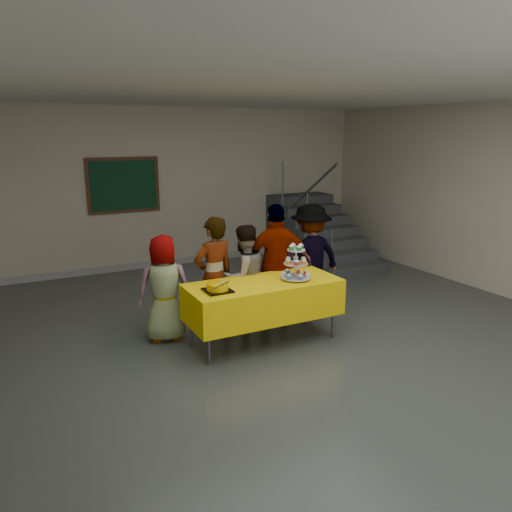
{
  "coord_description": "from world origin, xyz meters",
  "views": [
    {
      "loc": [
        -2.94,
        -4.2,
        2.52
      ],
      "look_at": [
        -0.21,
        1.08,
        1.05
      ],
      "focal_mm": 35.0,
      "sensor_mm": 36.0,
      "label": 1
    }
  ],
  "objects": [
    {
      "name": "schoolchild_d",
      "position": [
        0.27,
        1.39,
        0.81
      ],
      "size": [
        1.03,
        0.65,
        1.63
      ],
      "primitive_type": "imported",
      "rotation": [
        0.0,
        0.0,
        2.85
      ],
      "color": "slate",
      "rests_on": "ground"
    },
    {
      "name": "bake_table",
      "position": [
        -0.21,
        0.88,
        0.56
      ],
      "size": [
        1.88,
        0.78,
        0.77
      ],
      "color": "#595960",
      "rests_on": "ground"
    },
    {
      "name": "room_shell",
      "position": [
        0.0,
        0.02,
        2.13
      ],
      "size": [
        10.0,
        10.04,
        3.02
      ],
      "color": "#4C514C",
      "rests_on": "ground"
    },
    {
      "name": "bear_cake",
      "position": [
        -0.84,
        0.8,
        0.83
      ],
      "size": [
        0.32,
        0.36,
        0.12
      ],
      "color": "black",
      "rests_on": "bake_table"
    },
    {
      "name": "schoolchild_b",
      "position": [
        -0.64,
        1.4,
        0.76
      ],
      "size": [
        0.61,
        0.46,
        1.53
      ],
      "primitive_type": "imported",
      "rotation": [
        0.0,
        0.0,
        3.32
      ],
      "color": "#5C5C65",
      "rests_on": "ground"
    },
    {
      "name": "staircase",
      "position": [
        2.7,
        4.13,
        0.49
      ],
      "size": [
        1.3,
        2.4,
        2.04
      ],
      "color": "#424447",
      "rests_on": "ground"
    },
    {
      "name": "schoolchild_c",
      "position": [
        -0.21,
        1.42,
        0.69
      ],
      "size": [
        0.75,
        0.63,
        1.38
      ],
      "primitive_type": "imported",
      "rotation": [
        0.0,
        0.0,
        3.3
      ],
      "color": "slate",
      "rests_on": "ground"
    },
    {
      "name": "noticeboard",
      "position": [
        -0.91,
        4.96,
        1.6
      ],
      "size": [
        1.3,
        0.05,
        1.0
      ],
      "color": "#472B16",
      "rests_on": "ground"
    },
    {
      "name": "schoolchild_e",
      "position": [
        0.94,
        1.61,
        0.78
      ],
      "size": [
        1.04,
        0.65,
        1.56
      ],
      "primitive_type": "imported",
      "rotation": [
        0.0,
        0.0,
        3.21
      ],
      "color": "slate",
      "rests_on": "ground"
    },
    {
      "name": "cupcake_stand",
      "position": [
        0.2,
        0.8,
        0.94
      ],
      "size": [
        0.38,
        0.38,
        0.44
      ],
      "color": "silver",
      "rests_on": "bake_table"
    },
    {
      "name": "schoolchild_a",
      "position": [
        -1.26,
        1.51,
        0.67
      ],
      "size": [
        0.73,
        0.57,
        1.33
      ],
      "primitive_type": "imported",
      "rotation": [
        0.0,
        0.0,
        2.9
      ],
      "color": "slate",
      "rests_on": "ground"
    }
  ]
}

